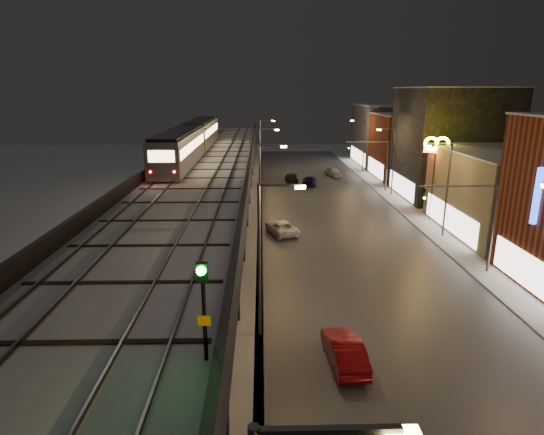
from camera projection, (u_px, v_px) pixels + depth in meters
name	position (u px, v px, depth m)	size (l,w,h in m)	color
road_surface	(338.00, 225.00, 47.74)	(17.00, 120.00, 0.06)	#46474D
sidewalk_right	(432.00, 224.00, 47.96)	(4.00, 120.00, 0.14)	#9FA1A8
under_viaduct_pavement	(210.00, 226.00, 47.43)	(11.00, 120.00, 0.06)	#9FA1A8
elevated_viaduct	(204.00, 179.00, 42.89)	(9.00, 100.00, 6.30)	black
viaduct_trackbed	(204.00, 171.00, 42.80)	(8.40, 100.00, 0.32)	#B2B7C1
viaduct_parapet_streetside	(250.00, 166.00, 42.80)	(0.30, 100.00, 1.10)	black
viaduct_parapet_far	(157.00, 166.00, 42.60)	(0.30, 100.00, 1.10)	black
building_c	(514.00, 193.00, 44.14)	(12.20, 15.20, 8.16)	#7C714F
building_d	(451.00, 144.00, 58.73)	(12.20, 13.20, 14.16)	black
building_e	(414.00, 146.00, 72.75)	(12.20, 12.20, 10.16)	maroon
building_f	(390.00, 135.00, 86.09)	(12.20, 16.20, 11.16)	#46474B
streetlight_left_1	(264.00, 250.00, 24.98)	(2.57, 0.28, 9.00)	#38383A
streetlight_left_2	(263.00, 185.00, 42.30)	(2.57, 0.28, 9.00)	#38383A
streetlight_right_2	(445.00, 184.00, 42.70)	(2.56, 0.28, 9.00)	#38383A
streetlight_left_3	(262.00, 157.00, 59.63)	(2.57, 0.28, 9.00)	#38383A
streetlight_right_3	(392.00, 157.00, 60.03)	(2.56, 0.28, 9.00)	#38383A
streetlight_left_4	(262.00, 142.00, 76.95)	(2.57, 0.28, 9.00)	#38383A
streetlight_right_4	(362.00, 142.00, 77.35)	(2.56, 0.28, 9.00)	#38383A
traffic_light_rig_a	(479.00, 217.00, 34.21)	(6.10, 0.34, 7.00)	#38383A
traffic_light_rig_b	(379.00, 159.00, 63.09)	(6.10, 0.34, 7.00)	#38383A
subway_train	(192.00, 139.00, 52.45)	(2.84, 34.02, 3.39)	gray
rail_signal	(203.00, 293.00, 11.80)	(0.33, 0.42, 2.88)	black
car_near_white	(344.00, 351.00, 23.41)	(1.61, 4.63, 1.52)	maroon
car_mid_silver	(281.00, 228.00, 44.75)	(2.22, 4.82, 1.34)	white
car_mid_dark	(309.00, 181.00, 67.48)	(1.89, 4.64, 1.35)	black
car_far_white	(292.00, 178.00, 69.64)	(1.76, 4.37, 1.49)	black
car_onc_red	(334.00, 172.00, 74.58)	(1.76, 4.37, 1.49)	#A0A1A2
sign_mcdonalds	(436.00, 154.00, 48.19)	(2.68, 0.78, 9.04)	#38383A
sign_carwash	(544.00, 205.00, 30.59)	(1.71, 0.35, 8.85)	#38383A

